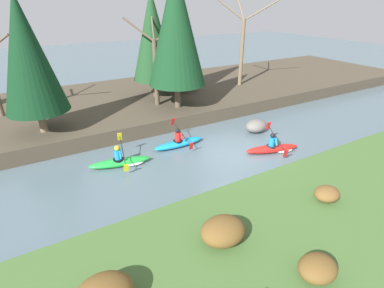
# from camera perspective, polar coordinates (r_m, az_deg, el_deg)

# --- Properties ---
(ground_plane) EXTENTS (90.00, 90.00, 0.00)m
(ground_plane) POSITION_cam_1_polar(r_m,az_deg,el_deg) (14.55, 7.51, -2.11)
(ground_plane) COLOR slate
(riverbank_near) EXTENTS (44.00, 6.24, 0.71)m
(riverbank_near) POSITION_cam_1_polar(r_m,az_deg,el_deg) (11.07, 26.76, -12.87)
(riverbank_near) COLOR #476B33
(riverbank_near) RESTS_ON ground
(riverbank_far) EXTENTS (44.00, 10.47, 0.80)m
(riverbank_far) POSITION_cam_1_polar(r_m,az_deg,el_deg) (21.74, -7.05, 8.66)
(riverbank_far) COLOR #4C4233
(riverbank_far) RESTS_ON ground
(conifer_tree_left) EXTENTS (2.90, 2.90, 6.40)m
(conifer_tree_left) POSITION_cam_1_polar(r_m,az_deg,el_deg) (15.80, -28.97, 14.69)
(conifer_tree_left) COLOR #7A664C
(conifer_tree_left) RESTS_ON riverbank_far
(conifer_tree_mid_left) EXTENTS (2.76, 2.76, 6.60)m
(conifer_tree_mid_left) POSITION_cam_1_polar(r_m,az_deg,el_deg) (20.04, -7.49, 19.68)
(conifer_tree_mid_left) COLOR brown
(conifer_tree_mid_left) RESTS_ON riverbank_far
(conifer_tree_centre) EXTENTS (3.32, 3.32, 7.81)m
(conifer_tree_centre) POSITION_cam_1_polar(r_m,az_deg,el_deg) (17.59, -3.06, 21.42)
(conifer_tree_centre) COLOR brown
(conifer_tree_centre) RESTS_ON riverbank_far
(conifer_tree_mid_right) EXTENTS (2.93, 2.93, 7.98)m
(conifer_tree_mid_right) POSITION_cam_1_polar(r_m,az_deg,el_deg) (21.34, -2.63, 21.85)
(conifer_tree_mid_right) COLOR brown
(conifer_tree_mid_right) RESTS_ON riverbank_far
(bare_tree_mid_upstream) EXTENTS (2.91, 2.87, 5.22)m
(bare_tree_mid_upstream) POSITION_cam_1_polar(r_m,az_deg,el_deg) (18.51, -6.97, 14.78)
(bare_tree_mid_upstream) COLOR brown
(bare_tree_mid_upstream) RESTS_ON riverbank_far
(bare_tree_mid_downstream) EXTENTS (3.49, 3.45, 6.33)m
(bare_tree_mid_downstream) POSITION_cam_1_polar(r_m,az_deg,el_deg) (23.45, 9.51, 18.24)
(bare_tree_mid_downstream) COLOR #7A664C
(bare_tree_mid_downstream) RESTS_ON riverbank_far
(shrub_clump_second) EXTENTS (1.30, 1.08, 0.70)m
(shrub_clump_second) POSITION_cam_1_polar(r_m,az_deg,el_deg) (8.58, 5.93, -16.12)
(shrub_clump_second) COLOR brown
(shrub_clump_second) RESTS_ON riverbank_near
(shrub_clump_third) EXTENTS (1.01, 0.84, 0.55)m
(shrub_clump_third) POSITION_cam_1_polar(r_m,az_deg,el_deg) (8.31, 22.80, -20.96)
(shrub_clump_third) COLOR brown
(shrub_clump_third) RESTS_ON riverbank_near
(shrub_clump_far_end) EXTENTS (0.90, 0.75, 0.49)m
(shrub_clump_far_end) POSITION_cam_1_polar(r_m,az_deg,el_deg) (11.03, 24.31, -8.63)
(shrub_clump_far_end) COLOR brown
(shrub_clump_far_end) RESTS_ON riverbank_near
(kayaker_lead) EXTENTS (2.77, 2.03, 1.20)m
(kayaker_lead) POSITION_cam_1_polar(r_m,az_deg,el_deg) (15.21, 15.38, -0.74)
(kayaker_lead) COLOR red
(kayaker_lead) RESTS_ON ground
(kayaker_middle) EXTENTS (2.77, 2.06, 1.20)m
(kayaker_middle) POSITION_cam_1_polar(r_m,az_deg,el_deg) (15.19, -2.46, 0.31)
(kayaker_middle) COLOR #1993D6
(kayaker_middle) RESTS_ON ground
(kayaker_trailing) EXTENTS (2.79, 2.06, 1.20)m
(kayaker_trailing) POSITION_cam_1_polar(r_m,az_deg,el_deg) (13.84, -13.11, -3.23)
(kayaker_trailing) COLOR green
(kayaker_trailing) RESTS_ON ground
(boulder_midstream) EXTENTS (1.29, 1.01, 0.73)m
(boulder_midstream) POSITION_cam_1_polar(r_m,az_deg,el_deg) (17.19, 12.14, 3.39)
(boulder_midstream) COLOR slate
(boulder_midstream) RESTS_ON ground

